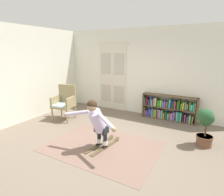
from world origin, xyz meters
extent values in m
plane|color=#716253|center=(0.00, 0.00, 0.00)|extent=(7.20, 7.20, 0.00)
cube|color=silver|center=(0.00, 2.60, 1.45)|extent=(6.00, 0.10, 2.90)
cube|color=silver|center=(-3.00, 0.40, 1.45)|extent=(0.10, 6.00, 2.90)
cube|color=beige|center=(-1.47, 2.54, 1.18)|extent=(0.55, 0.04, 2.35)
cube|color=#BBB3A4|center=(-1.47, 2.52, 1.69)|extent=(0.41, 0.01, 0.76)
cube|color=#BBB3A4|center=(-1.47, 2.52, 0.59)|extent=(0.41, 0.01, 0.64)
cube|color=beige|center=(-0.92, 2.54, 1.18)|extent=(0.55, 0.04, 2.35)
cube|color=#BBB3A4|center=(-0.92, 2.52, 1.69)|extent=(0.41, 0.01, 0.76)
cube|color=#BBB3A4|center=(-0.92, 2.52, 0.59)|extent=(0.41, 0.01, 0.64)
cube|color=beige|center=(-1.19, 2.54, 2.40)|extent=(1.22, 0.04, 0.10)
cube|color=#775C4F|center=(0.04, -0.16, 0.00)|extent=(2.54, 1.82, 0.01)
cube|color=brown|center=(0.12, 2.39, 0.39)|extent=(0.04, 0.30, 0.79)
cube|color=brown|center=(1.78, 2.39, 0.39)|extent=(0.04, 0.30, 0.79)
cube|color=brown|center=(0.95, 2.39, 0.01)|extent=(1.66, 0.30, 0.02)
cube|color=brown|center=(0.95, 2.39, 0.39)|extent=(1.66, 0.30, 0.02)
cube|color=brown|center=(0.95, 2.39, 0.78)|extent=(1.66, 0.30, 0.02)
cube|color=#5F6E2E|center=(0.17, 2.39, 0.17)|extent=(0.05, 0.16, 0.29)
cube|color=#70398E|center=(0.23, 2.38, 0.12)|extent=(0.05, 0.15, 0.19)
cube|color=#412477|center=(0.29, 2.38, 0.12)|extent=(0.04, 0.17, 0.20)
cube|color=blue|center=(0.34, 2.37, 0.15)|extent=(0.05, 0.14, 0.27)
cube|color=slate|center=(0.39, 2.39, 0.13)|extent=(0.05, 0.16, 0.22)
cube|color=#4B5BA6|center=(0.45, 2.38, 0.17)|extent=(0.06, 0.19, 0.30)
cube|color=#6AA033|center=(0.51, 2.40, 0.16)|extent=(0.07, 0.24, 0.28)
cube|color=#9C8919|center=(0.57, 2.37, 0.15)|extent=(0.03, 0.20, 0.26)
cube|color=slate|center=(0.63, 2.39, 0.16)|extent=(0.06, 0.15, 0.28)
cube|color=#D4699B|center=(0.69, 2.38, 0.15)|extent=(0.05, 0.18, 0.27)
cube|color=#4BD5C6|center=(0.76, 2.38, 0.15)|extent=(0.05, 0.22, 0.25)
cube|color=#C37622|center=(0.83, 2.38, 0.12)|extent=(0.04, 0.21, 0.20)
cube|color=#4E4614|center=(0.87, 2.39, 0.13)|extent=(0.03, 0.17, 0.23)
cube|color=#17623C|center=(0.90, 2.37, 0.15)|extent=(0.03, 0.22, 0.26)
cube|color=#4FA18B|center=(0.96, 2.38, 0.12)|extent=(0.06, 0.20, 0.19)
cube|color=#8B5953|center=(1.02, 2.41, 0.12)|extent=(0.04, 0.20, 0.21)
cube|color=#A163B4|center=(1.07, 2.37, 0.14)|extent=(0.06, 0.22, 0.23)
cube|color=slate|center=(1.14, 2.39, 0.16)|extent=(0.06, 0.22, 0.28)
cube|color=#52AF9C|center=(1.22, 2.40, 0.16)|extent=(0.07, 0.21, 0.29)
cube|color=teal|center=(1.28, 2.40, 0.17)|extent=(0.05, 0.21, 0.29)
cube|color=#34CC86|center=(1.34, 2.37, 0.16)|extent=(0.04, 0.20, 0.29)
cube|color=#511E20|center=(1.41, 2.38, 0.15)|extent=(0.03, 0.17, 0.25)
cube|color=#84416D|center=(1.47, 2.38, 0.14)|extent=(0.04, 0.22, 0.25)
cube|color=#57466D|center=(1.54, 2.38, 0.12)|extent=(0.05, 0.21, 0.20)
cube|color=#72BE79|center=(1.61, 2.38, 0.14)|extent=(0.05, 0.22, 0.24)
cube|color=olive|center=(1.68, 2.39, 0.13)|extent=(0.05, 0.16, 0.22)
cube|color=#376558|center=(0.16, 2.38, 0.52)|extent=(0.05, 0.23, 0.24)
cube|color=maroon|center=(0.24, 2.39, 0.52)|extent=(0.05, 0.23, 0.23)
cube|color=#2B5D38|center=(0.30, 2.40, 0.49)|extent=(0.03, 0.20, 0.18)
cube|color=#4652C4|center=(0.36, 2.37, 0.54)|extent=(0.04, 0.16, 0.27)
cube|color=olive|center=(0.41, 2.37, 0.50)|extent=(0.04, 0.21, 0.20)
cube|color=#7D7CC3|center=(0.47, 2.40, 0.53)|extent=(0.06, 0.18, 0.25)
cube|color=#D3C15D|center=(0.53, 2.40, 0.54)|extent=(0.04, 0.21, 0.27)
cube|color=#384D16|center=(0.59, 2.40, 0.51)|extent=(0.03, 0.19, 0.22)
cube|color=green|center=(0.63, 2.41, 0.50)|extent=(0.03, 0.22, 0.19)
cube|color=#81D745|center=(0.69, 2.39, 0.51)|extent=(0.06, 0.15, 0.20)
cube|color=teal|center=(0.77, 2.37, 0.50)|extent=(0.07, 0.15, 0.19)
cube|color=purple|center=(0.83, 2.39, 0.51)|extent=(0.04, 0.24, 0.21)
cube|color=brown|center=(0.89, 2.40, 0.50)|extent=(0.06, 0.21, 0.18)
cube|color=teal|center=(0.98, 2.38, 0.54)|extent=(0.06, 0.17, 0.28)
cube|color=#213397|center=(1.03, 2.40, 0.52)|extent=(0.03, 0.14, 0.24)
cube|color=#28571B|center=(1.08, 2.41, 0.52)|extent=(0.04, 0.15, 0.23)
cube|color=#92315A|center=(1.14, 2.39, 0.53)|extent=(0.04, 0.23, 0.25)
cube|color=#497223|center=(1.22, 2.40, 0.53)|extent=(0.05, 0.14, 0.24)
cube|color=#18611F|center=(1.27, 2.40, 0.55)|extent=(0.03, 0.22, 0.29)
cube|color=#61972C|center=(1.33, 2.40, 0.50)|extent=(0.04, 0.18, 0.19)
cube|color=yellow|center=(1.38, 2.40, 0.52)|extent=(0.05, 0.17, 0.22)
cube|color=slate|center=(1.45, 2.40, 0.53)|extent=(0.04, 0.22, 0.26)
cube|color=olive|center=(1.50, 2.40, 0.51)|extent=(0.05, 0.15, 0.20)
cube|color=olive|center=(1.57, 2.40, 0.53)|extent=(0.03, 0.17, 0.26)
cube|color=#38CFD1|center=(1.62, 2.40, 0.50)|extent=(0.06, 0.16, 0.18)
cube|color=teal|center=(1.68, 2.40, 0.52)|extent=(0.03, 0.18, 0.24)
cube|color=#969A3D|center=(1.72, 2.39, 0.55)|extent=(0.03, 0.20, 0.29)
cylinder|color=#96845A|center=(-2.17, 0.44, 0.21)|extent=(0.06, 0.06, 0.42)
cylinder|color=#96845A|center=(-1.66, 0.54, 0.21)|extent=(0.06, 0.06, 0.42)
cylinder|color=#96845A|center=(-2.28, 0.94, 0.21)|extent=(0.06, 0.06, 0.42)
cylinder|color=#96845A|center=(-1.77, 1.05, 0.21)|extent=(0.06, 0.06, 0.42)
cube|color=#96845A|center=(-1.97, 0.74, 0.45)|extent=(0.71, 0.71, 0.06)
cube|color=#ABD3E4|center=(-1.97, 0.74, 0.50)|extent=(0.64, 0.64, 0.04)
cube|color=#96845A|center=(-2.03, 1.01, 0.80)|extent=(0.60, 0.18, 0.60)
cube|color=#96845A|center=(-2.24, 0.69, 0.62)|extent=(0.17, 0.56, 0.28)
cube|color=#96845A|center=(-1.71, 0.80, 0.62)|extent=(0.17, 0.56, 0.28)
cylinder|color=brown|center=(2.09, 1.03, 0.12)|extent=(0.34, 0.34, 0.25)
cylinder|color=brown|center=(2.09, 1.03, 0.23)|extent=(0.37, 0.37, 0.04)
cylinder|color=#4C3823|center=(2.09, 1.03, 0.43)|extent=(0.04, 0.04, 0.36)
sphere|color=#224D28|center=(2.07, 1.09, 0.61)|extent=(0.27, 0.27, 0.27)
sphere|color=#224D28|center=(2.05, 0.97, 0.75)|extent=(0.34, 0.34, 0.34)
sphere|color=#224D28|center=(2.11, 1.13, 0.65)|extent=(0.26, 0.26, 0.26)
sphere|color=#224D28|center=(2.12, 0.95, 0.73)|extent=(0.25, 0.25, 0.25)
cube|color=brown|center=(-0.04, -0.15, 0.01)|extent=(0.22, 0.95, 0.01)
cube|color=brown|center=(0.02, 0.29, 0.05)|extent=(0.11, 0.13, 0.06)
cube|color=black|center=(-0.05, -0.17, 0.04)|extent=(0.10, 0.13, 0.04)
cube|color=brown|center=(0.13, -0.18, 0.01)|extent=(0.22, 0.95, 0.01)
cube|color=brown|center=(0.20, 0.26, 0.05)|extent=(0.11, 0.13, 0.06)
cube|color=black|center=(0.13, -0.20, 0.04)|extent=(0.10, 0.13, 0.04)
cylinder|color=white|center=(-0.04, -0.15, 0.13)|extent=(0.12, 0.12, 0.10)
cylinder|color=black|center=(-0.04, -0.15, 0.33)|extent=(0.10, 0.10, 0.30)
cylinder|color=black|center=(-0.05, -0.17, 0.43)|extent=(0.12, 0.12, 0.22)
cylinder|color=white|center=(0.13, -0.18, 0.13)|extent=(0.12, 0.12, 0.10)
cylinder|color=black|center=(0.13, -0.18, 0.33)|extent=(0.10, 0.10, 0.30)
cylinder|color=black|center=(0.13, -0.20, 0.43)|extent=(0.12, 0.12, 0.22)
cube|color=black|center=(0.04, -0.19, 0.44)|extent=(0.32, 0.22, 0.14)
cylinder|color=silver|center=(0.02, -0.30, 0.68)|extent=(0.35, 0.52, 0.59)
sphere|color=tan|center=(0.00, -0.47, 1.04)|extent=(0.23, 0.23, 0.20)
sphere|color=#382619|center=(0.00, -0.46, 1.08)|extent=(0.24, 0.24, 0.21)
cylinder|color=silver|center=(-0.42, -0.46, 0.83)|extent=(0.59, 0.21, 0.20)
sphere|color=tan|center=(-0.69, -0.52, 0.77)|extent=(0.10, 0.10, 0.09)
cylinder|color=silver|center=(0.40, -0.57, 0.83)|extent=(0.55, 0.35, 0.20)
sphere|color=tan|center=(0.65, -0.71, 0.77)|extent=(0.10, 0.10, 0.09)
camera|label=1|loc=(2.17, -3.49, 2.15)|focal=30.10mm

